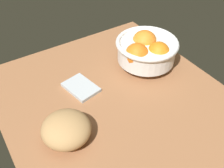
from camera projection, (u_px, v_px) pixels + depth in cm
name	position (u px, v px, depth cm)	size (l,w,h in cm)	color
ground_plane	(116.00, 103.00, 83.67)	(74.80, 67.44, 3.00)	#98633E
fruit_bowl	(146.00, 50.00, 91.13)	(21.55, 21.55, 12.16)	white
bread_loaf	(66.00, 129.00, 69.18)	(13.36, 13.11, 7.38)	tan
napkin_folded	(81.00, 87.00, 85.95)	(11.27, 7.91, 1.11)	#B1BBC0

